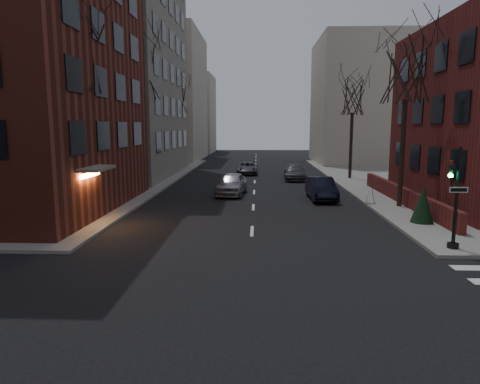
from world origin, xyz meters
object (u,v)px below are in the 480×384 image
object	(u,v)px
parked_sedan	(321,189)
car_lane_gray	(295,172)
tree_left_c	(176,97)
sandwich_board	(370,196)
tree_left_b	(141,74)
traffic_signal	(454,204)
tree_right_b	(353,96)
evergreen_shrub	(423,204)
tree_left_a	(77,54)
tree_right_a	(407,71)
car_lane_far	(247,168)
streetlamp_near	(137,136)
streetlamp_far	(185,132)
car_lane_silver	(232,184)

from	to	relation	value
parked_sedan	car_lane_gray	xyz separation A→B (m)	(-0.85, 10.62, -0.06)
tree_left_c	sandwich_board	size ratio (longest dim) A/B	11.46
parked_sedan	sandwich_board	xyz separation A→B (m)	(2.75, -2.09, -0.17)
car_lane_gray	tree_left_b	bearing A→B (deg)	-153.44
traffic_signal	tree_right_b	size ratio (longest dim) A/B	0.44
car_lane_gray	sandwich_board	size ratio (longest dim) A/B	5.59
evergreen_shrub	parked_sedan	bearing A→B (deg)	117.98
evergreen_shrub	tree_left_a	bearing A→B (deg)	178.49
tree_right_a	evergreen_shrub	xyz separation A→B (m)	(-0.32, -4.45, -6.95)
tree_left_a	car_lane_far	size ratio (longest dim) A/B	2.31
car_lane_gray	streetlamp_near	bearing A→B (deg)	-138.66
car_lane_far	tree_right_b	bearing A→B (deg)	-22.68
tree_left_a	tree_left_c	size ratio (longest dim) A/B	1.06
tree_right_a	tree_right_b	world-z (taller)	tree_right_a
traffic_signal	tree_left_b	size ratio (longest dim) A/B	0.37
streetlamp_far	traffic_signal	bearing A→B (deg)	-63.94
streetlamp_near	parked_sedan	world-z (taller)	streetlamp_near
tree_right_b	car_lane_silver	distance (m)	15.50
streetlamp_far	car_lane_silver	distance (m)	20.63
tree_right_b	parked_sedan	distance (m)	13.67
car_lane_gray	car_lane_far	distance (m)	6.32
tree_left_a	tree_right_b	xyz separation A→B (m)	(17.60, 18.00, -0.88)
car_lane_far	tree_left_c	bearing A→B (deg)	153.60
parked_sedan	tree_left_c	bearing A→B (deg)	123.32
tree_left_b	tree_right_a	size ratio (longest dim) A/B	1.11
tree_left_c	car_lane_gray	bearing A→B (deg)	-33.98
parked_sedan	car_lane_gray	bearing A→B (deg)	92.88
car_lane_silver	car_lane_gray	world-z (taller)	car_lane_silver
parked_sedan	tree_left_a	bearing A→B (deg)	-154.18
tree_right_b	car_lane_gray	bearing A→B (deg)	-175.27
tree_left_a	car_lane_far	distance (m)	24.71
streetlamp_near	evergreen_shrub	xyz separation A→B (m)	(16.68, -8.45, -3.16)
streetlamp_near	tree_right_b	bearing A→B (deg)	30.47
tree_right_b	streetlamp_far	xyz separation A→B (m)	(-17.00, 10.00, -3.35)
car_lane_far	evergreen_shrub	distance (m)	24.32
traffic_signal	tree_left_c	distance (m)	35.76
traffic_signal	tree_left_c	xyz separation A→B (m)	(-16.74, 31.01, 6.12)
traffic_signal	tree_left_a	world-z (taller)	tree_left_a
streetlamp_near	evergreen_shrub	distance (m)	18.97
car_lane_far	car_lane_gray	bearing A→B (deg)	-44.62
sandwich_board	parked_sedan	bearing A→B (deg)	160.65
tree_right_b	tree_left_c	bearing A→B (deg)	155.56
car_lane_far	car_lane_silver	bearing A→B (deg)	-93.50
car_lane_silver	evergreen_shrub	bearing A→B (deg)	-37.30
tree_right_a	car_lane_gray	size ratio (longest dim) A/B	2.05
sandwich_board	evergreen_shrub	world-z (taller)	evergreen_shrub
parked_sedan	car_lane_far	xyz separation A→B (m)	(-5.35, 15.07, -0.13)
tree_right_a	car_lane_far	size ratio (longest dim) A/B	2.19
parked_sedan	streetlamp_far	bearing A→B (deg)	119.50
car_lane_gray	sandwich_board	xyz separation A→B (m)	(3.61, -12.71, -0.11)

